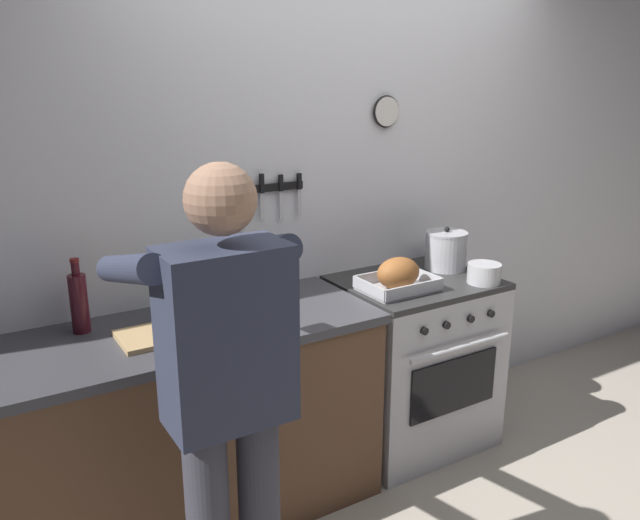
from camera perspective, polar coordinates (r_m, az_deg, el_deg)
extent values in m
cube|color=silver|center=(3.28, 1.91, 5.93)|extent=(6.00, 0.10, 2.60)
cube|color=black|center=(2.98, -5.34, 6.43)|extent=(0.44, 0.02, 0.04)
cube|color=silver|center=(2.91, -8.72, 3.81)|extent=(0.02, 0.00, 0.19)
cube|color=black|center=(2.89, -8.84, 6.48)|extent=(0.02, 0.02, 0.09)
cube|color=silver|center=(2.95, -6.94, 4.19)|extent=(0.02, 0.00, 0.17)
cube|color=black|center=(2.92, -7.03, 6.73)|extent=(0.02, 0.02, 0.09)
cube|color=silver|center=(2.99, -5.21, 4.86)|extent=(0.02, 0.00, 0.12)
cube|color=black|center=(2.97, -5.26, 6.88)|extent=(0.02, 0.02, 0.09)
cube|color=silver|center=(3.03, -3.51, 4.91)|extent=(0.02, 0.00, 0.14)
cube|color=black|center=(3.01, -3.55, 6.94)|extent=(0.02, 0.02, 0.08)
cube|color=silver|center=(3.08, -1.87, 5.19)|extent=(0.02, 0.00, 0.13)
cube|color=black|center=(3.06, -1.88, 7.09)|extent=(0.02, 0.02, 0.08)
cylinder|color=white|center=(3.31, 5.97, 13.14)|extent=(0.15, 0.02, 0.15)
torus|color=black|center=(3.31, 5.97, 13.14)|extent=(0.16, 0.02, 0.16)
cube|color=brown|center=(2.82, -15.58, -15.58)|extent=(2.00, 0.62, 0.86)
cube|color=#3D3D42|center=(2.61, -16.32, -7.14)|extent=(2.03, 0.65, 0.04)
cube|color=#BCBCC1|center=(3.40, 8.29, -9.22)|extent=(0.76, 0.62, 0.87)
cube|color=black|center=(3.19, 11.97, -10.97)|extent=(0.53, 0.01, 0.28)
cube|color=#2D2D2D|center=(3.23, 8.61, -2.00)|extent=(0.76, 0.62, 0.03)
cylinder|color=black|center=(2.92, 9.37, -6.32)|extent=(0.04, 0.02, 0.04)
cylinder|color=black|center=(3.00, 11.32, -5.77)|extent=(0.04, 0.02, 0.04)
cylinder|color=black|center=(3.10, 13.41, -5.17)|extent=(0.04, 0.02, 0.04)
cylinder|color=black|center=(3.19, 15.12, -4.68)|extent=(0.04, 0.02, 0.04)
cylinder|color=silver|center=(3.08, 12.57, -7.69)|extent=(0.61, 0.02, 0.02)
cube|color=#2D3347|center=(1.93, -8.40, -6.79)|extent=(0.38, 0.22, 0.56)
sphere|color=#9E755B|center=(1.81, -8.94, 5.43)|extent=(0.21, 0.21, 0.21)
cylinder|color=#2D3347|center=(2.02, -16.82, -0.77)|extent=(0.09, 0.55, 0.22)
cylinder|color=#2D3347|center=(2.16, -6.03, 0.90)|extent=(0.09, 0.55, 0.22)
cube|color=#B7B7BC|center=(3.06, 7.00, -2.61)|extent=(0.34, 0.25, 0.01)
cube|color=#B7B7BC|center=(2.95, 8.52, -2.66)|extent=(0.34, 0.01, 0.05)
cube|color=#B7B7BC|center=(3.14, 5.62, -1.41)|extent=(0.34, 0.01, 0.05)
cube|color=#B7B7BC|center=(2.95, 4.42, -2.57)|extent=(0.01, 0.25, 0.05)
cube|color=#B7B7BC|center=(3.15, 9.46, -1.50)|extent=(0.01, 0.25, 0.05)
ellipsoid|color=#935628|center=(3.03, 7.05, -1.16)|extent=(0.22, 0.16, 0.15)
cylinder|color=#B7B7BC|center=(3.41, 11.24, 0.76)|extent=(0.22, 0.22, 0.19)
cylinder|color=#B2B2B7|center=(3.39, 11.34, 2.39)|extent=(0.22, 0.22, 0.01)
sphere|color=black|center=(3.38, 11.35, 2.72)|extent=(0.03, 0.03, 0.03)
cylinder|color=#B7B7BC|center=(3.23, 14.54, -1.17)|extent=(0.16, 0.16, 0.10)
cube|color=tan|center=(2.59, -13.74, -6.43)|extent=(0.36, 0.24, 0.02)
cylinder|color=#385623|center=(2.70, -13.06, -3.15)|extent=(0.08, 0.08, 0.22)
cylinder|color=#385623|center=(2.66, -13.25, -0.38)|extent=(0.03, 0.03, 0.05)
cylinder|color=black|center=(2.65, -13.29, 0.28)|extent=(0.04, 0.04, 0.01)
cylinder|color=#47141E|center=(2.69, -20.84, -3.69)|extent=(0.07, 0.07, 0.24)
cylinder|color=#47141E|center=(2.65, -21.15, -0.73)|extent=(0.03, 0.03, 0.05)
cylinder|color=maroon|center=(2.64, -21.22, -0.04)|extent=(0.04, 0.04, 0.01)
cylinder|color=#338CCC|center=(2.77, -6.39, -3.08)|extent=(0.08, 0.08, 0.15)
cylinder|color=#338CCC|center=(2.74, -6.45, -1.24)|extent=(0.03, 0.03, 0.03)
cylinder|color=white|center=(2.73, -6.47, -0.76)|extent=(0.04, 0.04, 0.01)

